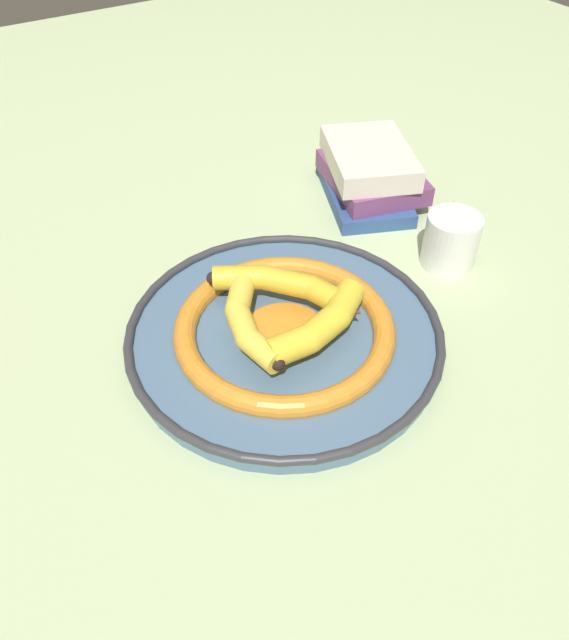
{
  "coord_description": "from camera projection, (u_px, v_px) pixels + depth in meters",
  "views": [
    {
      "loc": [
        0.29,
        0.46,
        0.56
      ],
      "look_at": [
        -0.01,
        -0.01,
        0.04
      ],
      "focal_mm": 35.0,
      "sensor_mm": 36.0,
      "label": 1
    }
  ],
  "objects": [
    {
      "name": "decorative_bowl",
      "position": [
        284.0,
        333.0,
        0.78
      ],
      "size": [
        0.39,
        0.39,
        0.04
      ],
      "color": "slate",
      "rests_on": "ground_plane"
    },
    {
      "name": "ground_plane",
      "position": [
        283.0,
        351.0,
        0.78
      ],
      "size": [
        2.8,
        2.8,
        0.0
      ],
      "primitive_type": "plane",
      "color": "#B2C693"
    },
    {
      "name": "banana_b",
      "position": [
        318.0,
        327.0,
        0.73
      ],
      "size": [
        0.17,
        0.08,
        0.04
      ],
      "rotation": [
        0.0,
        0.0,
        9.7
      ],
      "color": "yellow",
      "rests_on": "decorative_bowl"
    },
    {
      "name": "banana_a",
      "position": [
        247.0,
        321.0,
        0.74
      ],
      "size": [
        0.08,
        0.17,
        0.03
      ],
      "rotation": [
        0.0,
        0.0,
        7.61
      ],
      "color": "yellow",
      "rests_on": "decorative_bowl"
    },
    {
      "name": "coffee_mug",
      "position": [
        451.0,
        239.0,
        0.89
      ],
      "size": [
        0.1,
        0.1,
        0.08
      ],
      "rotation": [
        0.0,
        0.0,
        3.91
      ],
      "color": "white",
      "rests_on": "ground_plane"
    },
    {
      "name": "book_stack",
      "position": [
        368.0,
        173.0,
        1.01
      ],
      "size": [
        0.19,
        0.23,
        0.09
      ],
      "rotation": [
        0.0,
        0.0,
        4.38
      ],
      "color": "#2D4C84",
      "rests_on": "ground_plane"
    },
    {
      "name": "banana_c",
      "position": [
        287.0,
        286.0,
        0.78
      ],
      "size": [
        0.14,
        0.17,
        0.03
      ],
      "rotation": [
        0.0,
        0.0,
        11.68
      ],
      "color": "gold",
      "rests_on": "decorative_bowl"
    }
  ]
}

